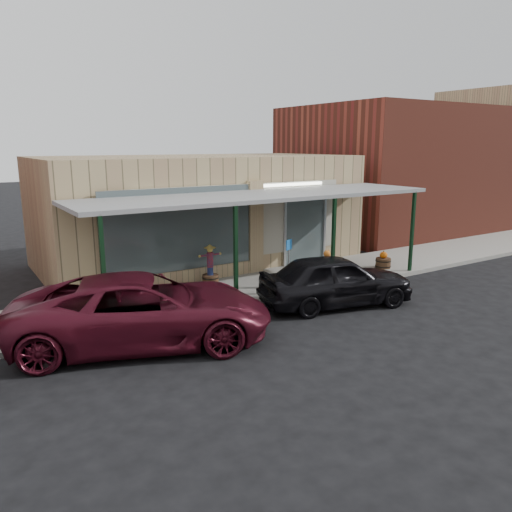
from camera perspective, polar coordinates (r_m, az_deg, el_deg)
ground at (r=13.78m, az=8.85°, el=-7.17°), size 120.00×120.00×0.00m
sidewalk at (r=16.49m, az=0.59°, el=-3.41°), size 40.00×3.20×0.15m
storefront at (r=19.99m, az=-6.59°, el=5.25°), size 12.00×6.25×4.20m
awning at (r=15.90m, az=0.69°, el=6.77°), size 12.00×3.00×3.04m
block_buildings_near at (r=21.69m, az=-3.08°, el=10.33°), size 61.00×8.00×8.00m
barrel_scarecrow at (r=16.22m, az=-5.25°, el=-1.78°), size 0.78×0.70×1.36m
barrel_pumpkin at (r=19.09m, az=14.33°, el=-0.63°), size 0.70×0.70×0.65m
handicap_sign at (r=15.79m, az=3.78°, el=-0.11°), size 0.31×0.15×1.56m
parked_sedan at (r=14.75m, az=9.12°, el=-2.72°), size 4.80×2.80×1.53m
car_maroon at (r=12.07m, az=-12.72°, el=-6.05°), size 6.59×4.68×1.67m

